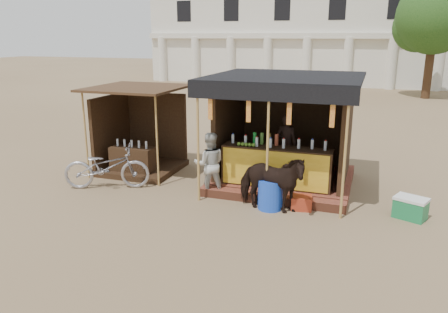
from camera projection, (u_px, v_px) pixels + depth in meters
ground at (197, 231)px, 8.56m from camera, size 120.00×120.00×0.00m
main_stall at (284, 145)px, 11.03m from camera, size 3.60×3.61×2.78m
secondary_stall at (137, 141)px, 12.28m from camera, size 2.40×2.40×2.38m
cow at (271, 183)px, 9.38m from camera, size 1.60×0.85×1.30m
motorbike at (107, 167)px, 10.85m from camera, size 2.22×1.47×1.10m
bystander at (210, 164)px, 10.34m from camera, size 0.91×0.82×1.53m
blue_barrel at (270, 194)px, 9.59m from camera, size 0.59×0.59×0.67m
red_crate at (301, 203)px, 9.62m from camera, size 0.49×0.45×0.30m
cooler at (411, 208)px, 9.11m from camera, size 0.76×0.65×0.46m
background_building at (314, 32)px, 35.41m from camera, size 26.00×7.45×8.18m
tree at (431, 19)px, 25.67m from camera, size 4.50×4.40×7.00m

